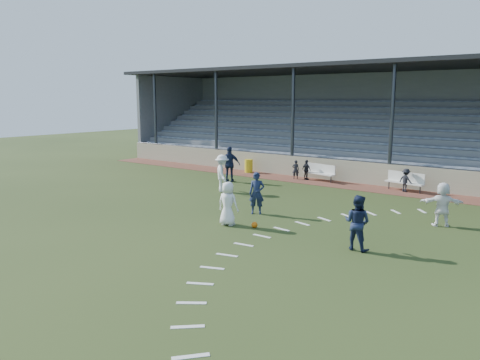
% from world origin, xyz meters
% --- Properties ---
extents(ground, '(90.00, 90.00, 0.00)m').
position_xyz_m(ground, '(0.00, 0.00, 0.00)').
color(ground, '#293817').
rests_on(ground, ground).
extents(cinder_track, '(34.00, 2.00, 0.02)m').
position_xyz_m(cinder_track, '(0.00, 10.50, 0.01)').
color(cinder_track, brown).
rests_on(cinder_track, ground).
extents(retaining_wall, '(34.00, 0.18, 1.20)m').
position_xyz_m(retaining_wall, '(0.00, 11.55, 0.60)').
color(retaining_wall, '#B2A889').
rests_on(retaining_wall, ground).
extents(bench_left, '(2.04, 0.82, 0.95)m').
position_xyz_m(bench_left, '(-0.68, 10.88, 0.58)').
color(bench_left, silver).
rests_on(bench_left, cinder_track).
extents(bench_right, '(2.04, 0.83, 0.95)m').
position_xyz_m(bench_right, '(4.14, 10.85, 0.58)').
color(bench_right, silver).
rests_on(bench_right, cinder_track).
extents(trash_bin, '(0.51, 0.51, 0.82)m').
position_xyz_m(trash_bin, '(-5.70, 10.88, 0.43)').
color(trash_bin, gold).
rests_on(trash_bin, cinder_track).
extents(football, '(0.23, 0.23, 0.23)m').
position_xyz_m(football, '(2.04, 0.70, 0.11)').
color(football, orange).
rests_on(football, ground).
extents(player_white_lead, '(0.88, 0.65, 1.63)m').
position_xyz_m(player_white_lead, '(1.02, 0.42, 0.82)').
color(player_white_lead, white).
rests_on(player_white_lead, ground).
extents(player_navy_lead, '(0.75, 0.67, 1.71)m').
position_xyz_m(player_navy_lead, '(0.88, 2.47, 0.86)').
color(player_navy_lead, '#16203D').
rests_on(player_navy_lead, ground).
extents(player_navy_mid, '(0.87, 0.69, 1.73)m').
position_xyz_m(player_navy_mid, '(5.99, 0.61, 0.87)').
color(player_navy_mid, '#16203D').
rests_on(player_navy_mid, ground).
extents(player_white_wing, '(1.37, 1.34, 1.88)m').
position_xyz_m(player_white_wing, '(-3.14, 5.14, 0.94)').
color(player_white_wing, white).
rests_on(player_white_wing, ground).
extents(player_navy_wing, '(1.25, 0.96, 1.97)m').
position_xyz_m(player_navy_wing, '(-4.64, 7.65, 0.99)').
color(player_navy_wing, '#16203D').
rests_on(player_navy_wing, ground).
extents(player_white_back, '(1.58, 1.11, 1.64)m').
position_xyz_m(player_white_back, '(7.35, 5.09, 0.82)').
color(player_white_back, white).
rests_on(player_white_back, ground).
extents(sub_left_near, '(0.48, 0.41, 1.10)m').
position_xyz_m(sub_left_near, '(-2.08, 10.55, 0.57)').
color(sub_left_near, black).
rests_on(sub_left_near, cinder_track).
extents(sub_left_far, '(0.72, 0.48, 1.14)m').
position_xyz_m(sub_left_far, '(-1.46, 10.72, 0.59)').
color(sub_left_far, black).
rests_on(sub_left_far, cinder_track).
extents(sub_right, '(0.86, 0.66, 1.17)m').
position_xyz_m(sub_right, '(4.24, 10.61, 0.61)').
color(sub_right, black).
rests_on(sub_right, cinder_track).
extents(grandstand, '(34.60, 9.00, 6.61)m').
position_xyz_m(grandstand, '(0.01, 16.26, 2.20)').
color(grandstand, gray).
rests_on(grandstand, ground).
extents(penalty_arc, '(3.89, 14.63, 0.01)m').
position_xyz_m(penalty_arc, '(4.12, 0.00, 0.01)').
color(penalty_arc, silver).
rests_on(penalty_arc, ground).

